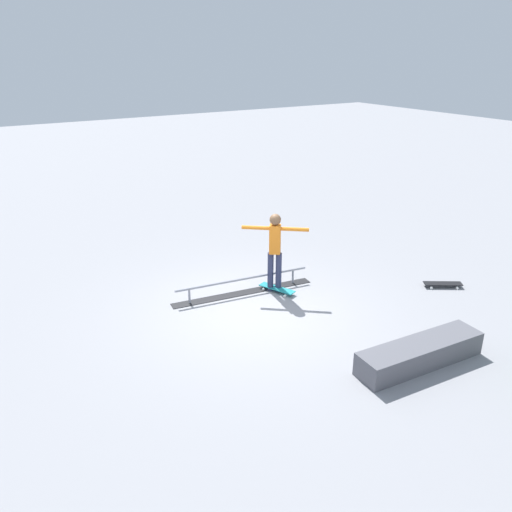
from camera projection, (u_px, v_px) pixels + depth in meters
The scene contains 6 objects.
ground_plane at pixel (255, 311), 10.00m from camera, with size 60.00×60.00×0.00m, color gray.
grind_rail at pixel (243, 286), 10.68m from camera, with size 3.06×0.65×0.34m.
skate_ledge at pixel (420, 353), 8.25m from camera, with size 2.25×0.54×0.39m, color #595960.
skater_main at pixel (275, 247), 10.47m from camera, with size 1.10×0.91×1.68m.
skateboard_main at pixel (277, 289), 10.76m from camera, with size 0.49×0.82×0.09m.
loose_skateboard_black at pixel (443, 284), 10.98m from camera, with size 0.78×0.60×0.09m.
Camera 1 is at (4.67, 7.55, 4.73)m, focal length 36.25 mm.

